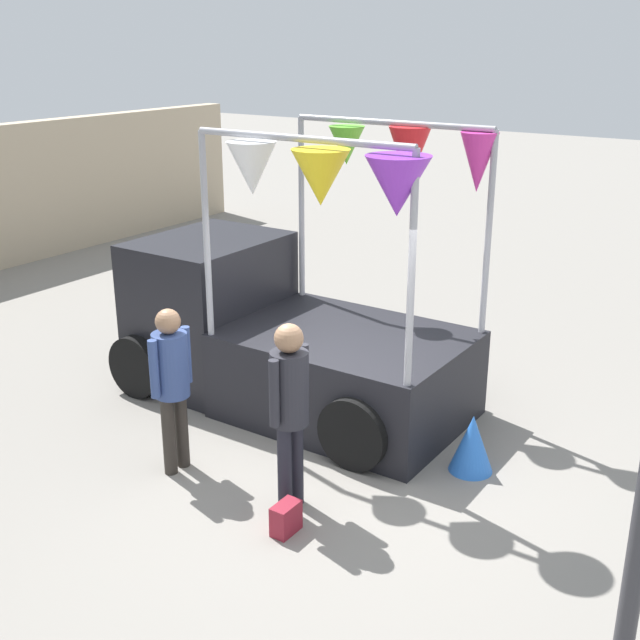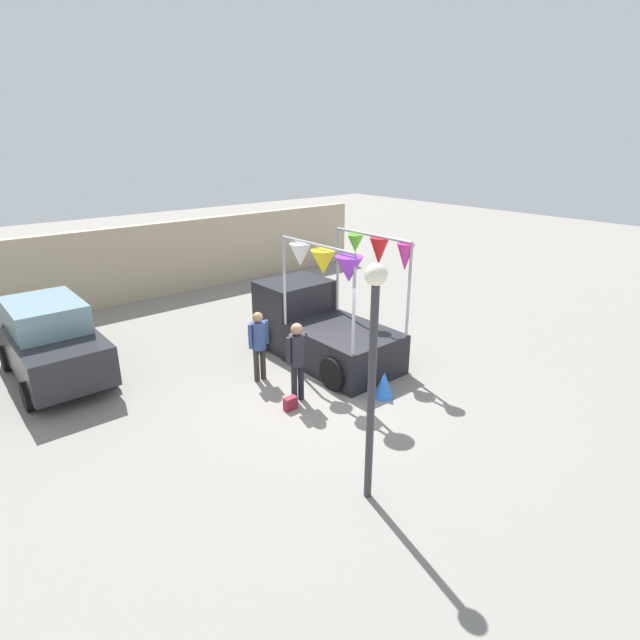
{
  "view_description": "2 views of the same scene",
  "coord_description": "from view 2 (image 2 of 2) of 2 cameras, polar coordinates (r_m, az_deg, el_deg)",
  "views": [
    {
      "loc": [
        -5.93,
        -3.92,
        4.09
      ],
      "look_at": [
        0.23,
        0.25,
        1.46
      ],
      "focal_mm": 45.0,
      "sensor_mm": 36.0,
      "label": 1
    },
    {
      "loc": [
        -6.6,
        -7.79,
        5.39
      ],
      "look_at": [
        0.46,
        0.62,
        1.37
      ],
      "focal_mm": 28.0,
      "sensor_mm": 36.0,
      "label": 2
    }
  ],
  "objects": [
    {
      "name": "street_lamp",
      "position": [
        7.19,
        6.08,
        -3.73
      ],
      "size": [
        0.32,
        0.32,
        3.81
      ],
      "color": "#333338",
      "rests_on": "ground"
    },
    {
      "name": "handbag",
      "position": [
        10.64,
        -3.4,
        -9.48
      ],
      "size": [
        0.28,
        0.16,
        0.28
      ],
      "primitive_type": "cube",
      "color": "maroon",
      "rests_on": "ground"
    },
    {
      "name": "person_vendor",
      "position": [
        11.55,
        -7.03,
        -2.25
      ],
      "size": [
        0.53,
        0.34,
        1.69
      ],
      "color": "#2D2823",
      "rests_on": "ground"
    },
    {
      "name": "folded_kite_bundle_azure",
      "position": [
        11.1,
        7.32,
        -7.35
      ],
      "size": [
        0.61,
        0.61,
        0.6
      ],
      "primitive_type": "cone",
      "rotation": [
        0.0,
        0.0,
        2.13
      ],
      "color": "blue",
      "rests_on": "ground"
    },
    {
      "name": "vendor_truck",
      "position": [
        12.85,
        -0.26,
        -0.29
      ],
      "size": [
        2.46,
        4.17,
        3.24
      ],
      "color": "black",
      "rests_on": "ground"
    },
    {
      "name": "ground_plane",
      "position": [
        11.54,
        0.21,
        -7.71
      ],
      "size": [
        60.0,
        60.0,
        0.0
      ],
      "primitive_type": "plane",
      "color": "gray"
    },
    {
      "name": "brick_boundary_wall",
      "position": [
        18.69,
        -18.46,
        6.45
      ],
      "size": [
        18.0,
        0.36,
        2.6
      ],
      "primitive_type": "cube",
      "color": "tan",
      "rests_on": "ground"
    },
    {
      "name": "parked_car",
      "position": [
        13.21,
        -28.39,
        -2.08
      ],
      "size": [
        1.88,
        4.0,
        1.88
      ],
      "color": "#26262B",
      "rests_on": "ground"
    },
    {
      "name": "person_customer",
      "position": [
        10.54,
        -2.63,
        -3.96
      ],
      "size": [
        0.53,
        0.34,
        1.79
      ],
      "color": "black",
      "rests_on": "ground"
    }
  ]
}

